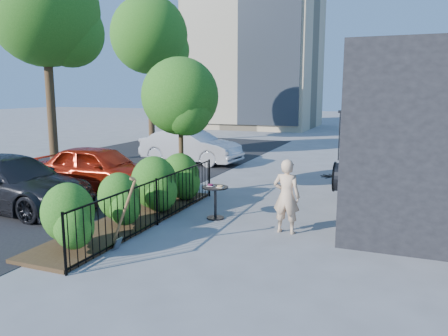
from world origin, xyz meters
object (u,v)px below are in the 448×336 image
at_px(street_tree_far, 150,40).
at_px(car_red, 99,168).
at_px(street_tree_near, 46,19).
at_px(cafe_table, 215,197).
at_px(woman, 286,196).
at_px(car_darkgrey, 11,183).
at_px(patio_tree, 182,101).
at_px(car_silver, 191,146).
at_px(shovel, 123,218).

xyz_separation_m(street_tree_far, car_red, (5.00, -11.55, -5.21)).
relative_size(street_tree_far, car_red, 1.99).
relative_size(street_tree_near, street_tree_far, 1.00).
relative_size(cafe_table, woman, 0.52).
distance_m(street_tree_near, cafe_table, 11.98).
relative_size(street_tree_near, cafe_table, 9.85).
height_order(street_tree_near, car_darkgrey, street_tree_near).
relative_size(patio_tree, street_tree_near, 0.48).
bearing_deg(street_tree_near, street_tree_far, 90.00).
relative_size(patio_tree, car_silver, 0.90).
distance_m(street_tree_far, shovel, 18.64).
xyz_separation_m(street_tree_far, car_darkgrey, (4.19, -14.09, -5.23)).
bearing_deg(car_silver, car_darkgrey, 177.90).
height_order(car_red, car_darkgrey, car_red).
relative_size(woman, car_darkgrey, 0.34).
height_order(woman, car_darkgrey, woman).
xyz_separation_m(street_tree_near, street_tree_far, (0.00, 8.00, 0.00)).
bearing_deg(car_red, street_tree_near, 54.05).
xyz_separation_m(car_red, car_silver, (0.28, 5.81, 0.02)).
xyz_separation_m(street_tree_near, car_darkgrey, (4.19, -6.09, -5.23)).
distance_m(cafe_table, car_darkgrey, 5.40).
bearing_deg(street_tree_far, street_tree_near, -90.00).
bearing_deg(patio_tree, cafe_table, -45.08).
distance_m(woman, car_silver, 9.74).
bearing_deg(car_red, woman, -106.94).
distance_m(patio_tree, car_silver, 6.31).
bearing_deg(car_red, street_tree_far, 22.80).
bearing_deg(street_tree_near, patio_tree, -22.57).
distance_m(street_tree_far, cafe_table, 16.94).
distance_m(street_tree_far, car_darkgrey, 15.61).
relative_size(cafe_table, shovel, 0.56).
xyz_separation_m(patio_tree, woman, (3.61, -2.19, -1.95)).
bearing_deg(street_tree_far, car_red, -66.57).
distance_m(woman, car_red, 6.57).
bearing_deg(car_silver, shovel, -155.71).
relative_size(street_tree_near, woman, 5.11).
bearing_deg(street_tree_near, woman, -25.49).
relative_size(car_red, car_silver, 0.95).
bearing_deg(cafe_table, car_darkgrey, -168.08).
height_order(woman, car_red, woman).
distance_m(shovel, car_darkgrey, 4.74).
height_order(cafe_table, car_silver, car_silver).
distance_m(street_tree_near, shovel, 12.70).
bearing_deg(shovel, street_tree_far, 119.04).
bearing_deg(patio_tree, car_darkgrey, -140.50).
distance_m(street_tree_far, car_silver, 9.37).
xyz_separation_m(patio_tree, street_tree_far, (-7.70, 11.20, 3.15)).
distance_m(cafe_table, shovel, 2.77).
relative_size(shovel, car_darkgrey, 0.32).
bearing_deg(woman, cafe_table, -9.34).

